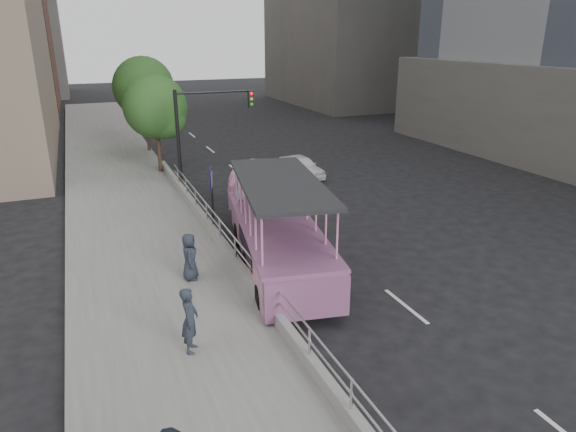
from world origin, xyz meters
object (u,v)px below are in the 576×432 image
(street_tree_far, at_px, (146,90))
(pedestrian_far, at_px, (190,257))
(duck_boat, at_px, (273,226))
(street_tree_near, at_px, (158,109))
(traffic_signal, at_px, (201,123))
(pedestrian_near, at_px, (190,320))
(parking_sign, at_px, (212,195))
(car, at_px, (301,166))

(street_tree_far, bearing_deg, pedestrian_far, -94.58)
(duck_boat, xyz_separation_m, street_tree_near, (-1.87, 13.04, 2.60))
(duck_boat, xyz_separation_m, traffic_signal, (-0.27, 9.61, 2.28))
(pedestrian_near, relative_size, parking_sign, 0.58)
(street_tree_far, bearing_deg, duck_boat, -84.99)
(car, relative_size, pedestrian_far, 2.30)
(parking_sign, bearing_deg, duck_boat, -58.60)
(street_tree_near, bearing_deg, pedestrian_near, -97.06)
(pedestrian_far, relative_size, street_tree_far, 0.24)
(duck_boat, height_order, parking_sign, duck_boat)
(pedestrian_near, xyz_separation_m, street_tree_far, (2.45, 24.19, 3.15))
(pedestrian_near, height_order, street_tree_far, street_tree_far)
(car, height_order, parking_sign, parking_sign)
(parking_sign, xyz_separation_m, street_tree_near, (-0.30, 10.48, 1.99))
(parking_sign, bearing_deg, street_tree_near, 91.66)
(car, distance_m, parking_sign, 10.28)
(duck_boat, height_order, traffic_signal, traffic_signal)
(pedestrian_far, bearing_deg, pedestrian_near, -178.09)
(pedestrian_far, distance_m, traffic_signal, 11.48)
(pedestrian_near, xyz_separation_m, parking_sign, (2.56, 7.72, 0.67))
(duck_boat, bearing_deg, street_tree_far, 95.01)
(traffic_signal, distance_m, street_tree_near, 3.80)
(car, relative_size, pedestrian_near, 2.07)
(street_tree_near, distance_m, street_tree_far, 6.02)
(duck_boat, xyz_separation_m, parking_sign, (-1.56, 2.56, 0.61))
(traffic_signal, bearing_deg, car, 3.38)
(pedestrian_near, height_order, traffic_signal, traffic_signal)
(traffic_signal, bearing_deg, street_tree_far, 98.43)
(duck_boat, bearing_deg, street_tree_near, 98.15)
(duck_boat, relative_size, pedestrian_far, 6.56)
(pedestrian_near, bearing_deg, street_tree_near, 14.69)
(traffic_signal, height_order, street_tree_near, street_tree_near)
(car, xyz_separation_m, traffic_signal, (-5.75, -0.34, 2.89))
(parking_sign, height_order, street_tree_far, street_tree_far)
(car, relative_size, parking_sign, 1.21)
(pedestrian_far, height_order, street_tree_near, street_tree_near)
(street_tree_near, xyz_separation_m, street_tree_far, (0.20, 6.00, 0.49))
(parking_sign, relative_size, street_tree_far, 0.46)
(street_tree_near, bearing_deg, street_tree_far, 88.09)
(duck_boat, xyz_separation_m, pedestrian_near, (-4.12, -5.15, -0.06))
(parking_sign, bearing_deg, street_tree_far, 90.36)
(duck_boat, height_order, street_tree_near, street_tree_near)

